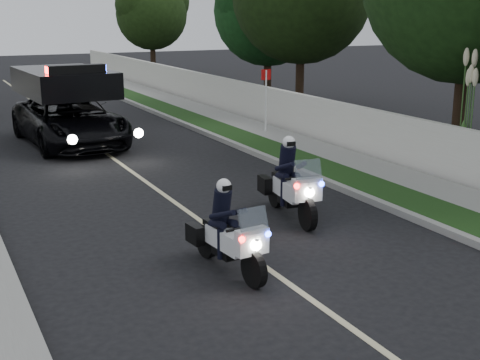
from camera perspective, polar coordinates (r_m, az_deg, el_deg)
The scene contains 15 objects.
ground at distance 12.02m, azimuth 0.82°, elevation -6.65°, with size 120.00×120.00×0.00m, color black.
curb_right at distance 22.40m, azimuth -1.57°, elevation 3.58°, with size 0.20×60.00×0.15m, color gray.
grass_verge at distance 22.69m, azimuth 0.03°, elevation 3.74°, with size 1.20×60.00×0.16m, color #193814.
sidewalk_right at distance 23.29m, azimuth 2.90°, elevation 4.00°, with size 1.40×60.00×0.16m, color gray.
property_wall at distance 23.68m, azimuth 5.04°, elevation 5.79°, with size 0.22×60.00×1.50m, color beige.
lane_marking at distance 21.05m, azimuth -11.75°, elevation 2.37°, with size 0.12×50.00×0.01m, color #BFB78C.
police_moto_left at distance 11.36m, azimuth -1.03°, elevation -7.96°, with size 0.67×1.91×1.62m, color silver, non-canonical shape.
police_moto_right at distance 14.21m, azimuth 4.42°, elevation -3.29°, with size 0.74×2.10×1.79m, color silver, non-canonical shape.
police_suv at distance 22.62m, azimuth -14.57°, elevation 3.03°, with size 2.79×6.02×2.93m, color black.
sign_post at distance 23.57m, azimuth 2.25°, elevation 3.95°, with size 0.38×0.38×2.44m, color #A40B0D, non-canonical shape.
pampas_far at distance 18.34m, azimuth 18.65°, elevation 0.08°, with size 1.25×1.25×3.58m, color beige, non-canonical shape.
tree_right_b at distance 21.16m, azimuth 18.33°, elevation 1.97°, with size 6.21×6.21×10.35m, color #1A3B13, non-canonical shape.
tree_right_c at distance 28.75m, azimuth 5.19°, elevation 5.83°, with size 5.95×5.95×9.92m, color black, non-canonical shape.
tree_right_d at distance 31.41m, azimuth 2.40°, elevation 6.62°, with size 5.09×5.09×8.48m, color #164217, non-canonical shape.
tree_right_e at distance 46.31m, azimuth -7.59°, elevation 9.08°, with size 4.84×4.84×8.07m, color #1C3410, non-canonical shape.
Camera 1 is at (-5.14, -9.95, 4.36)m, focal length 48.63 mm.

